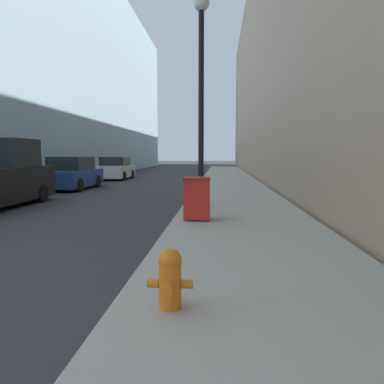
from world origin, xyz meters
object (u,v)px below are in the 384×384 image
object	(u,v)px
fire_hydrant	(170,277)
parked_sedan_far	(115,169)
trash_bin	(197,198)
lamppost	(201,78)
parked_sedan_near	(72,174)

from	to	relation	value
fire_hydrant	parked_sedan_far	xyz separation A→B (m)	(-6.77, 22.02, 0.25)
trash_bin	parked_sedan_far	xyz separation A→B (m)	(-6.73, 16.75, 0.04)
trash_bin	lamppost	distance (m)	4.27
fire_hydrant	lamppost	size ratio (longest dim) A/B	0.10
trash_bin	parked_sedan_far	world-z (taller)	parked_sedan_far
parked_sedan_near	parked_sedan_far	distance (m)	7.43
lamppost	parked_sedan_near	bearing A→B (deg)	135.67
parked_sedan_near	parked_sedan_far	size ratio (longest dim) A/B	1.08
parked_sedan_near	parked_sedan_far	world-z (taller)	parked_sedan_near
trash_bin	parked_sedan_near	distance (m)	11.58
fire_hydrant	parked_sedan_near	distance (m)	16.15
fire_hydrant	parked_sedan_near	xyz separation A→B (m)	(-6.91, 14.59, 0.27)
fire_hydrant	lamppost	bearing A→B (deg)	90.53
parked_sedan_near	parked_sedan_far	bearing A→B (deg)	88.92
parked_sedan_near	lamppost	bearing A→B (deg)	-44.33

